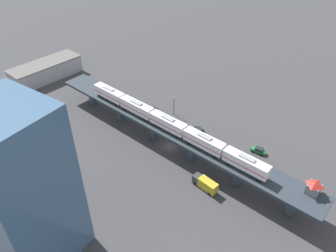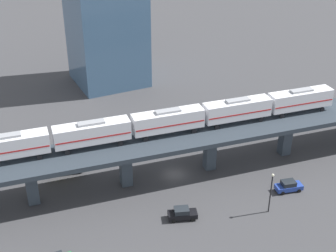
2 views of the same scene
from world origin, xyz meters
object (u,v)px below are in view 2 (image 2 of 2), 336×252
subway_train (168,120)px  street_car_black (182,213)px  delivery_truck (61,164)px  office_tower (105,9)px  street_car_blue (289,186)px  street_lamp (271,190)px

subway_train → street_car_black: (12.43, -3.75, -9.00)m
delivery_truck → office_tower: office_tower is taller
street_car_blue → street_lamp: size_ratio=0.68×
subway_train → office_tower: (-42.58, 4.70, 8.06)m
subway_train → street_lamp: bearing=27.8°
street_lamp → delivery_truck: bearing=-133.6°
subway_train → office_tower: bearing=173.7°
street_car_black → street_car_blue: (1.45, 18.80, 0.00)m
delivery_truck → street_car_black: bearing=33.0°
delivery_truck → office_tower: bearing=148.5°
street_lamp → office_tower: office_tower is taller
street_car_blue → office_tower: size_ratio=0.13×
street_car_black → street_car_blue: 18.86m
street_car_black → delivery_truck: delivery_truck is taller
subway_train → street_car_black: size_ratio=13.11×
street_car_blue → delivery_truck: (-21.43, -31.79, 0.82)m
street_car_black → office_tower: 58.21m
street_car_black → street_lamp: size_ratio=0.68×
office_tower → subway_train: bearing=-6.3°
delivery_truck → street_lamp: bearing=46.4°
street_car_blue → street_lamp: street_lamp is taller
street_car_black → street_car_blue: size_ratio=1.01×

